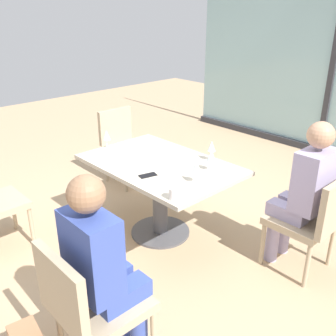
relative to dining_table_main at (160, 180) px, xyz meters
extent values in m
plane|color=tan|center=(0.00, 0.00, -0.56)|extent=(12.00, 12.00, 0.00)
cube|color=#91B7BC|center=(0.00, 3.20, 0.79)|extent=(4.66, 0.03, 2.70)
cube|color=#2D2D33|center=(0.00, 3.17, 0.79)|extent=(0.08, 0.06, 2.70)
cube|color=#2D2D33|center=(0.00, 3.17, -0.51)|extent=(4.66, 0.10, 0.10)
cube|color=#BCB29E|center=(0.00, 0.00, 0.15)|extent=(1.39, 0.91, 0.04)
cylinder|color=#4C4C51|center=(0.00, 0.00, -0.21)|extent=(0.14, 0.14, 0.69)
cylinder|color=#4C4C51|center=(0.00, 0.00, -0.55)|extent=(0.56, 0.56, 0.02)
cube|color=tan|center=(0.83, -1.18, -0.14)|extent=(0.46, 0.46, 0.06)
cube|color=tan|center=(0.83, -1.43, 0.10)|extent=(0.46, 0.05, 0.42)
cylinder|color=tan|center=(1.03, -0.98, -0.36)|extent=(0.04, 0.04, 0.39)
cylinder|color=tan|center=(0.63, -0.98, -0.36)|extent=(0.04, 0.04, 0.39)
cylinder|color=tan|center=(0.63, -1.38, -0.36)|extent=(0.04, 0.04, 0.39)
cube|color=tan|center=(1.13, 0.51, -0.14)|extent=(0.46, 0.46, 0.06)
cube|color=tan|center=(1.38, 0.51, 0.10)|extent=(0.05, 0.46, 0.42)
cylinder|color=tan|center=(0.93, 0.71, -0.36)|extent=(0.04, 0.04, 0.39)
cylinder|color=tan|center=(0.93, 0.31, -0.36)|extent=(0.04, 0.04, 0.39)
cylinder|color=tan|center=(1.33, 0.71, -0.36)|extent=(0.04, 0.04, 0.39)
cylinder|color=tan|center=(1.33, 0.31, -0.36)|extent=(0.04, 0.04, 0.39)
cylinder|color=tan|center=(-0.63, -0.98, -0.36)|extent=(0.04, 0.04, 0.39)
cylinder|color=tan|center=(-1.03, -0.98, -0.36)|extent=(0.04, 0.04, 0.39)
cube|color=tan|center=(-1.13, 0.51, -0.14)|extent=(0.46, 0.46, 0.06)
cube|color=tan|center=(-1.38, 0.51, 0.10)|extent=(0.05, 0.46, 0.42)
cylinder|color=tan|center=(-0.93, 0.31, -0.36)|extent=(0.04, 0.04, 0.39)
cylinder|color=tan|center=(-0.93, 0.71, -0.36)|extent=(0.04, 0.04, 0.39)
cylinder|color=tan|center=(-1.33, 0.31, -0.36)|extent=(0.04, 0.04, 0.39)
cylinder|color=tan|center=(-1.33, 0.71, -0.36)|extent=(0.04, 0.04, 0.39)
cylinder|color=#384C9E|center=(0.92, -1.01, -0.33)|extent=(0.11, 0.11, 0.45)
cube|color=#384C9E|center=(0.92, -1.10, -0.05)|extent=(0.13, 0.32, 0.11)
cylinder|color=#384C9E|center=(0.74, -1.01, -0.33)|extent=(0.11, 0.11, 0.45)
cube|color=#384C9E|center=(0.74, -1.10, -0.05)|extent=(0.13, 0.32, 0.11)
cube|color=#384C9E|center=(0.83, -1.23, 0.24)|extent=(0.34, 0.20, 0.48)
sphere|color=#936B4C|center=(0.83, -1.23, 0.60)|extent=(0.20, 0.20, 0.20)
cylinder|color=#9E93B7|center=(0.96, 0.60, -0.33)|extent=(0.11, 0.11, 0.45)
cube|color=#9E93B7|center=(1.05, 0.60, -0.05)|extent=(0.32, 0.13, 0.11)
cylinder|color=#9E93B7|center=(0.96, 0.42, -0.33)|extent=(0.11, 0.11, 0.45)
cube|color=#9E93B7|center=(1.05, 0.42, -0.05)|extent=(0.32, 0.13, 0.11)
cube|color=#9E93B7|center=(1.18, 0.51, 0.24)|extent=(0.20, 0.34, 0.48)
sphere|color=tan|center=(1.18, 0.51, 0.60)|extent=(0.20, 0.20, 0.20)
cylinder|color=silver|center=(-0.63, -0.13, 0.17)|extent=(0.06, 0.06, 0.00)
cylinder|color=silver|center=(-0.63, -0.13, 0.22)|extent=(0.01, 0.01, 0.08)
cone|color=silver|center=(-0.63, -0.13, 0.31)|extent=(0.07, 0.07, 0.09)
cylinder|color=silver|center=(0.50, -0.06, 0.17)|extent=(0.06, 0.06, 0.00)
cylinder|color=silver|center=(0.50, -0.06, 0.22)|extent=(0.01, 0.01, 0.08)
cone|color=silver|center=(0.50, -0.06, 0.31)|extent=(0.07, 0.07, 0.09)
cylinder|color=silver|center=(0.27, 0.38, 0.17)|extent=(0.06, 0.06, 0.00)
cylinder|color=silver|center=(0.27, 0.38, 0.22)|extent=(0.01, 0.01, 0.08)
cone|color=silver|center=(0.27, 0.38, 0.31)|extent=(0.07, 0.07, 0.09)
cylinder|color=silver|center=(0.42, 0.20, 0.17)|extent=(0.06, 0.06, 0.00)
cylinder|color=silver|center=(0.42, 0.20, 0.22)|extent=(0.01, 0.01, 0.08)
cone|color=silver|center=(0.42, 0.20, 0.31)|extent=(0.07, 0.07, 0.09)
cylinder|color=white|center=(0.59, -0.39, 0.22)|extent=(0.08, 0.08, 0.09)
cube|color=black|center=(0.14, -0.26, 0.18)|extent=(0.10, 0.16, 0.01)
camera|label=1|loc=(2.34, -2.09, 1.46)|focal=40.72mm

